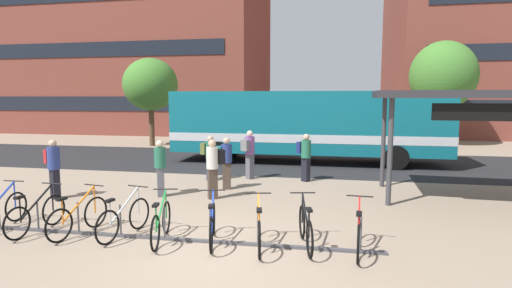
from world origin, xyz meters
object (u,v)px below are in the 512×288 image
object	(u,v)px
parked_bicycle_orange_2	(78,217)
commuter_red_pack_6	(53,165)
parked_bicycle_red_8	(359,233)
commuter_black_pack_0	(214,165)
parked_bicycle_black_7	(306,229)
commuter_grey_pack_2	(249,151)
street_tree_0	(443,76)
parked_bicycle_green_4	(161,223)
city_bus	(308,123)
commuter_olive_pack_4	(210,155)
parked_bicycle_silver_3	(124,219)
transit_shelter	(490,98)
commuter_teal_pack_1	(160,164)
parked_bicycle_black_1	(36,215)
parked_bicycle_blue_5	(212,225)
street_tree_1	(150,85)
parked_bicycle_orange_6	(259,229)
commuter_teal_pack_5	(225,159)
commuter_navy_pack_3	(305,154)

from	to	relation	value
parked_bicycle_orange_2	commuter_red_pack_6	size ratio (longest dim) A/B	0.98
parked_bicycle_red_8	commuter_black_pack_0	size ratio (longest dim) A/B	0.99
parked_bicycle_black_7	commuter_grey_pack_2	xyz separation A→B (m)	(-2.43, 6.26, 0.63)
commuter_black_pack_0	street_tree_0	bearing A→B (deg)	-155.02
parked_bicycle_green_4	parked_bicycle_red_8	distance (m)	3.92
city_bus	parked_bicycle_green_4	bearing A→B (deg)	-102.33
commuter_olive_pack_4	parked_bicycle_green_4	bearing A→B (deg)	-67.16
parked_bicycle_silver_3	commuter_red_pack_6	world-z (taller)	commuter_red_pack_6
city_bus	parked_bicycle_black_7	bearing A→B (deg)	-86.61
parked_bicycle_red_8	transit_shelter	world-z (taller)	transit_shelter
commuter_black_pack_0	street_tree_0	xyz separation A→B (m)	(9.91, 15.13, 3.24)
commuter_teal_pack_1	commuter_red_pack_6	size ratio (longest dim) A/B	0.97
parked_bicycle_black_1	parked_bicycle_blue_5	bearing A→B (deg)	-84.92
parked_bicycle_silver_3	commuter_black_pack_0	xyz separation A→B (m)	(0.95, 3.39, 0.62)
commuter_black_pack_0	commuter_grey_pack_2	bearing A→B (deg)	-130.24
commuter_red_pack_6	parked_bicycle_black_7	bearing A→B (deg)	11.34
street_tree_0	parked_bicycle_orange_2	bearing A→B (deg)	-122.57
commuter_grey_pack_2	parked_bicycle_black_1	bearing A→B (deg)	-179.43
parked_bicycle_green_4	street_tree_1	bearing A→B (deg)	14.45
transit_shelter	commuter_grey_pack_2	bearing A→B (deg)	169.26
parked_bicycle_red_8	commuter_red_pack_6	bearing A→B (deg)	77.43
parked_bicycle_green_4	parked_bicycle_orange_6	bearing A→B (deg)	-100.88
commuter_teal_pack_1	parked_bicycle_blue_5	bearing A→B (deg)	10.43
parked_bicycle_blue_5	street_tree_0	size ratio (longest dim) A/B	0.27
parked_bicycle_orange_2	commuter_teal_pack_5	size ratio (longest dim) A/B	1.02
commuter_black_pack_0	parked_bicycle_blue_5	bearing A→B (deg)	74.56
parked_bicycle_black_1	parked_bicycle_orange_2	bearing A→B (deg)	-84.16
parked_bicycle_silver_3	parked_bicycle_black_1	bearing A→B (deg)	103.09
commuter_grey_pack_2	transit_shelter	bearing A→B (deg)	-75.14
commuter_navy_pack_3	street_tree_0	world-z (taller)	street_tree_0
parked_bicycle_black_1	parked_bicycle_silver_3	xyz separation A→B (m)	(2.02, 0.11, 0.00)
city_bus	transit_shelter	world-z (taller)	city_bus
street_tree_1	parked_bicycle_black_1	bearing A→B (deg)	-73.60
commuter_grey_pack_2	commuter_olive_pack_4	world-z (taller)	commuter_grey_pack_2
commuter_black_pack_0	parked_bicycle_silver_3	bearing A→B (deg)	42.61
parked_bicycle_green_4	commuter_navy_pack_3	distance (m)	6.96
commuter_black_pack_0	parked_bicycle_black_7	bearing A→B (deg)	99.12
parked_bicycle_orange_2	commuter_teal_pack_5	distance (m)	5.14
city_bus	commuter_olive_pack_4	size ratio (longest dim) A/B	7.53
parked_bicycle_black_7	street_tree_1	world-z (taller)	street_tree_1
parked_bicycle_orange_2	commuter_red_pack_6	bearing A→B (deg)	54.67
city_bus	parked_bicycle_green_4	xyz separation A→B (m)	(-2.32, -10.55, -1.39)
parked_bicycle_orange_2	commuter_black_pack_0	size ratio (longest dim) A/B	0.98
parked_bicycle_green_4	commuter_black_pack_0	xyz separation A→B (m)	(0.05, 3.54, 0.62)
parked_bicycle_green_4	commuter_teal_pack_5	world-z (taller)	commuter_teal_pack_5
commuter_black_pack_0	commuter_teal_pack_5	distance (m)	1.23
street_tree_1	parked_bicycle_blue_5	bearing A→B (deg)	-60.67
parked_bicycle_blue_5	parked_bicycle_black_1	bearing A→B (deg)	76.90
parked_bicycle_black_7	commuter_teal_pack_5	world-z (taller)	commuter_teal_pack_5
street_tree_1	commuter_red_pack_6	bearing A→B (deg)	-77.17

